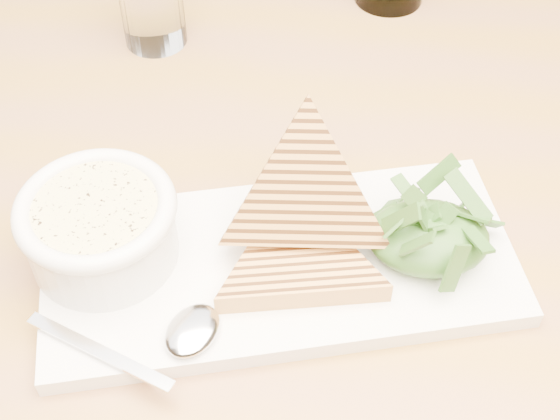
{
  "coord_description": "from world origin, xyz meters",
  "views": [
    {
      "loc": [
        -0.19,
        -0.38,
        1.26
      ],
      "look_at": [
        -0.2,
        0.01,
        0.82
      ],
      "focal_mm": 50.0,
      "sensor_mm": 36.0,
      "label": 1
    }
  ],
  "objects_px": {
    "table_top": "(285,207)",
    "glass_near": "(151,0)",
    "platter": "(280,265)",
    "soup_bowl": "(102,234)"
  },
  "relations": [
    {
      "from": "platter",
      "to": "glass_near",
      "type": "distance_m",
      "value": 0.33
    },
    {
      "from": "table_top",
      "to": "soup_bowl",
      "type": "bearing_deg",
      "value": -149.89
    },
    {
      "from": "table_top",
      "to": "glass_near",
      "type": "distance_m",
      "value": 0.26
    },
    {
      "from": "table_top",
      "to": "platter",
      "type": "bearing_deg",
      "value": -92.81
    },
    {
      "from": "table_top",
      "to": "soup_bowl",
      "type": "xyz_separation_m",
      "value": [
        -0.14,
        -0.08,
        0.06
      ]
    },
    {
      "from": "soup_bowl",
      "to": "glass_near",
      "type": "bearing_deg",
      "value": 89.2
    },
    {
      "from": "table_top",
      "to": "glass_near",
      "type": "relative_size",
      "value": 13.53
    },
    {
      "from": "glass_near",
      "to": "platter",
      "type": "bearing_deg",
      "value": -66.65
    },
    {
      "from": "table_top",
      "to": "glass_near",
      "type": "bearing_deg",
      "value": 121.9
    },
    {
      "from": "soup_bowl",
      "to": "table_top",
      "type": "bearing_deg",
      "value": 30.11
    }
  ]
}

